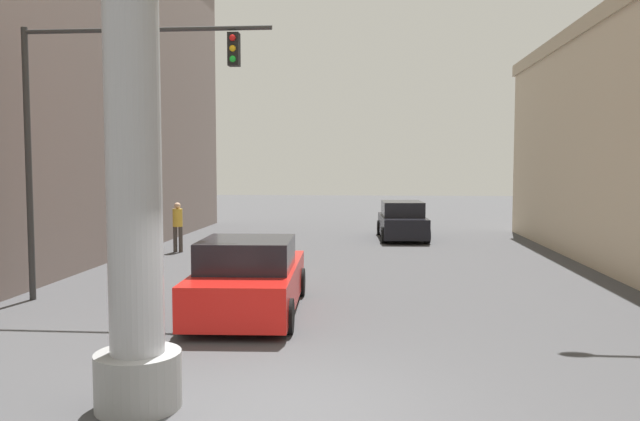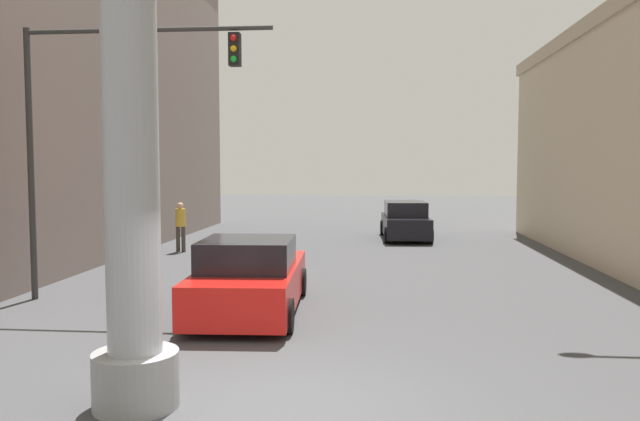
{
  "view_description": "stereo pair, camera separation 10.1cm",
  "coord_description": "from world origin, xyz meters",
  "px_view_note": "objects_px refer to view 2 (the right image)",
  "views": [
    {
      "loc": [
        0.96,
        -7.39,
        3.01
      ],
      "look_at": [
        0.0,
        4.14,
        2.19
      ],
      "focal_mm": 35.0,
      "sensor_mm": 36.0,
      "label": 1
    },
    {
      "loc": [
        1.06,
        -7.38,
        3.01
      ],
      "look_at": [
        0.0,
        4.14,
        2.19
      ],
      "focal_mm": 35.0,
      "sensor_mm": 36.0,
      "label": 2
    }
  ],
  "objects_px": {
    "car_far": "(405,221)",
    "pedestrian_far_left": "(180,223)",
    "traffic_light_mast": "(102,108)",
    "car_lead": "(250,279)"
  },
  "relations": [
    {
      "from": "traffic_light_mast",
      "to": "car_lead",
      "type": "xyz_separation_m",
      "value": [
        3.43,
        -0.84,
        -3.59
      ]
    },
    {
      "from": "car_lead",
      "to": "car_far",
      "type": "relative_size",
      "value": 1.11
    },
    {
      "from": "car_lead",
      "to": "car_far",
      "type": "bearing_deg",
      "value": 74.36
    },
    {
      "from": "traffic_light_mast",
      "to": "pedestrian_far_left",
      "type": "height_order",
      "value": "traffic_light_mast"
    },
    {
      "from": "traffic_light_mast",
      "to": "car_lead",
      "type": "bearing_deg",
      "value": -13.75
    },
    {
      "from": "traffic_light_mast",
      "to": "car_far",
      "type": "relative_size",
      "value": 1.4
    },
    {
      "from": "car_lead",
      "to": "pedestrian_far_left",
      "type": "height_order",
      "value": "pedestrian_far_left"
    },
    {
      "from": "traffic_light_mast",
      "to": "car_far",
      "type": "distance_m",
      "value": 14.93
    },
    {
      "from": "car_far",
      "to": "pedestrian_far_left",
      "type": "distance_m",
      "value": 9.3
    },
    {
      "from": "car_far",
      "to": "pedestrian_far_left",
      "type": "xyz_separation_m",
      "value": [
        -8.04,
        -4.67,
        0.29
      ]
    }
  ]
}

